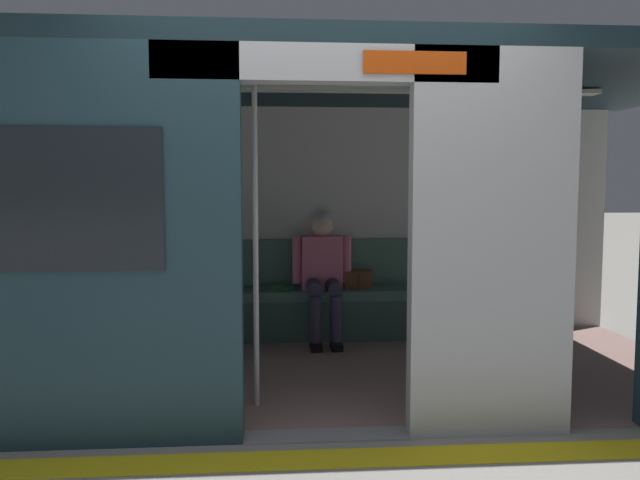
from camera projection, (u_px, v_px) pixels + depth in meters
ground_plane at (326, 436)px, 3.59m from camera, size 60.00×60.00×0.00m
platform_edge_strip at (331, 458)px, 3.29m from camera, size 8.00×0.24×0.01m
train_car at (304, 173)px, 4.68m from camera, size 6.40×2.83×2.31m
bench_seat at (305, 301)px, 5.86m from camera, size 2.44×0.44×0.47m
person_seated at (322, 267)px, 5.79m from camera, size 0.55×0.67×1.20m
handbag at (358, 279)px, 5.91m from camera, size 0.26×0.15×0.17m
book at (282, 287)px, 5.88m from camera, size 0.24×0.27×0.03m
grab_pole_door at (256, 240)px, 4.00m from camera, size 0.04×0.04×2.17m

